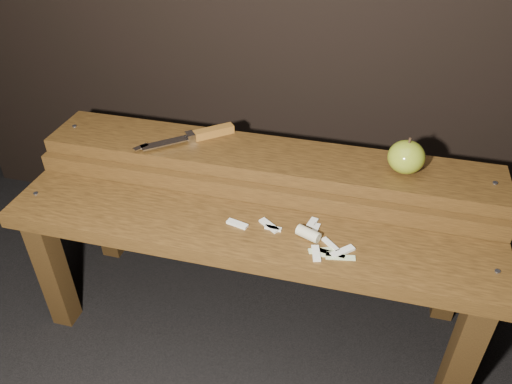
% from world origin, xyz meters
% --- Properties ---
extents(ground, '(60.00, 60.00, 0.00)m').
position_xyz_m(ground, '(0.00, 0.00, 0.00)').
color(ground, black).
extents(bench_front_tier, '(1.20, 0.20, 0.42)m').
position_xyz_m(bench_front_tier, '(0.00, -0.06, 0.35)').
color(bench_front_tier, '#36220D').
rests_on(bench_front_tier, ground).
extents(bench_rear_tier, '(1.20, 0.21, 0.50)m').
position_xyz_m(bench_rear_tier, '(0.00, 0.17, 0.41)').
color(bench_rear_tier, '#36220D').
rests_on(bench_rear_tier, ground).
extents(apple, '(0.09, 0.09, 0.09)m').
position_xyz_m(apple, '(0.35, 0.17, 0.54)').
color(apple, olive).
rests_on(apple, bench_rear_tier).
extents(knife, '(0.23, 0.19, 0.02)m').
position_xyz_m(knife, '(-0.19, 0.20, 0.51)').
color(knife, brown).
rests_on(knife, bench_rear_tier).
extents(apple_scraps, '(0.31, 0.15, 0.03)m').
position_xyz_m(apple_scraps, '(0.15, -0.05, 0.43)').
color(apple_scraps, beige).
rests_on(apple_scraps, bench_front_tier).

